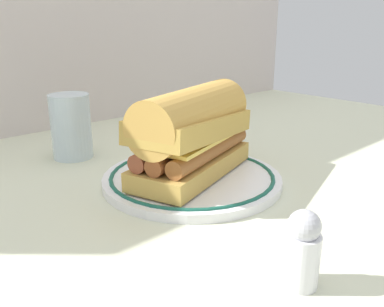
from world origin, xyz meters
The scene contains 5 objects.
ground_plane centered at (0.00, 0.00, 0.00)m, with size 1.50×1.50×0.00m, color beige.
plate centered at (-0.01, -0.01, 0.01)m, with size 0.26×0.26×0.01m.
sausage_sandwich centered at (-0.01, -0.01, 0.08)m, with size 0.23×0.15×0.12m.
drinking_glass centered at (-0.08, 0.21, 0.05)m, with size 0.07×0.07×0.11m.
salt_shaker centered at (-0.10, -0.25, 0.04)m, with size 0.03×0.03×0.07m.
Camera 1 is at (-0.39, -0.42, 0.23)m, focal length 38.80 mm.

